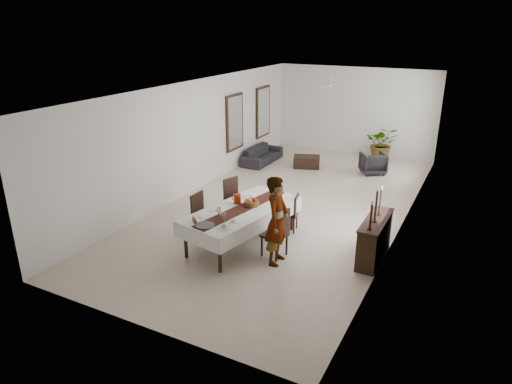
% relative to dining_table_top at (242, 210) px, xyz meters
% --- Properties ---
extents(floor, '(6.00, 12.00, 0.00)m').
position_rel_dining_table_top_xyz_m(floor, '(0.04, 2.59, -0.81)').
color(floor, beige).
rests_on(floor, ground).
extents(ceiling, '(6.00, 12.00, 0.02)m').
position_rel_dining_table_top_xyz_m(ceiling, '(0.04, 2.59, 2.39)').
color(ceiling, white).
rests_on(ceiling, wall_back).
extents(wall_back, '(6.00, 0.02, 3.20)m').
position_rel_dining_table_top_xyz_m(wall_back, '(0.04, 8.59, 0.79)').
color(wall_back, white).
rests_on(wall_back, floor).
extents(wall_front, '(6.00, 0.02, 3.20)m').
position_rel_dining_table_top_xyz_m(wall_front, '(0.04, -3.41, 0.79)').
color(wall_front, white).
rests_on(wall_front, floor).
extents(wall_left, '(0.02, 12.00, 3.20)m').
position_rel_dining_table_top_xyz_m(wall_left, '(-2.96, 2.59, 0.79)').
color(wall_left, white).
rests_on(wall_left, floor).
extents(wall_right, '(0.02, 12.00, 3.20)m').
position_rel_dining_table_top_xyz_m(wall_right, '(3.04, 2.59, 0.79)').
color(wall_right, white).
rests_on(wall_right, floor).
extents(dining_table_top, '(1.61, 2.83, 0.06)m').
position_rel_dining_table_top_xyz_m(dining_table_top, '(0.00, 0.00, 0.00)').
color(dining_table_top, black).
rests_on(dining_table_top, table_leg_fl).
extents(table_leg_fl, '(0.09, 0.09, 0.78)m').
position_rel_dining_table_top_xyz_m(table_leg_fl, '(-0.73, -1.15, -0.42)').
color(table_leg_fl, black).
rests_on(table_leg_fl, floor).
extents(table_leg_fr, '(0.09, 0.09, 0.78)m').
position_rel_dining_table_top_xyz_m(table_leg_fr, '(0.23, -1.34, -0.42)').
color(table_leg_fr, black).
rests_on(table_leg_fr, floor).
extents(table_leg_bl, '(0.09, 0.09, 0.78)m').
position_rel_dining_table_top_xyz_m(table_leg_bl, '(-0.23, 1.34, -0.42)').
color(table_leg_bl, black).
rests_on(table_leg_bl, floor).
extents(table_leg_br, '(0.09, 0.09, 0.78)m').
position_rel_dining_table_top_xyz_m(table_leg_br, '(0.73, 1.15, -0.42)').
color(table_leg_br, black).
rests_on(table_leg_br, floor).
extents(tablecloth_top, '(1.84, 3.07, 0.01)m').
position_rel_dining_table_top_xyz_m(tablecloth_top, '(0.00, 0.00, 0.03)').
color(tablecloth_top, white).
rests_on(tablecloth_top, dining_table_top).
extents(tablecloth_drape_left, '(0.57, 2.81, 0.33)m').
position_rel_dining_table_top_xyz_m(tablecloth_drape_left, '(-0.64, 0.13, -0.13)').
color(tablecloth_drape_left, silver).
rests_on(tablecloth_drape_left, dining_table_top).
extents(tablecloth_drape_right, '(0.57, 2.81, 0.33)m').
position_rel_dining_table_top_xyz_m(tablecloth_drape_right, '(0.64, -0.13, -0.13)').
color(tablecloth_drape_right, white).
rests_on(tablecloth_drape_right, dining_table_top).
extents(tablecloth_drape_near, '(1.29, 0.27, 0.33)m').
position_rel_dining_table_top_xyz_m(tablecloth_drape_near, '(-0.28, -1.40, -0.13)').
color(tablecloth_drape_near, white).
rests_on(tablecloth_drape_near, dining_table_top).
extents(tablecloth_drape_far, '(1.29, 0.27, 0.33)m').
position_rel_dining_table_top_xyz_m(tablecloth_drape_far, '(0.28, 1.40, -0.13)').
color(tablecloth_drape_far, white).
rests_on(tablecloth_drape_far, dining_table_top).
extents(table_runner, '(0.92, 2.80, 0.00)m').
position_rel_dining_table_top_xyz_m(table_runner, '(-0.00, 0.00, 0.04)').
color(table_runner, '#512217').
rests_on(table_runner, tablecloth_top).
extents(red_pitcher, '(0.20, 0.20, 0.22)m').
position_rel_dining_table_top_xyz_m(red_pitcher, '(-0.24, 0.22, 0.15)').
color(red_pitcher, maroon).
rests_on(red_pitcher, tablecloth_top).
extents(pitcher_handle, '(0.14, 0.05, 0.13)m').
position_rel_dining_table_top_xyz_m(pitcher_handle, '(-0.33, 0.24, 0.15)').
color(pitcher_handle, maroon).
rests_on(pitcher_handle, red_pitcher).
extents(wine_glass_near, '(0.08, 0.08, 0.19)m').
position_rel_dining_table_top_xyz_m(wine_glass_near, '(-0.01, -0.73, 0.13)').
color(wine_glass_near, white).
rests_on(wine_glass_near, tablecloth_top).
extents(wine_glass_mid, '(0.08, 0.08, 0.19)m').
position_rel_dining_table_top_xyz_m(wine_glass_mid, '(-0.23, -0.58, 0.13)').
color(wine_glass_mid, silver).
rests_on(wine_glass_mid, tablecloth_top).
extents(teacup_right, '(0.10, 0.10, 0.07)m').
position_rel_dining_table_top_xyz_m(teacup_right, '(0.20, -0.72, 0.07)').
color(teacup_right, white).
rests_on(teacup_right, saucer_right).
extents(saucer_right, '(0.17, 0.17, 0.01)m').
position_rel_dining_table_top_xyz_m(saucer_right, '(0.20, -0.72, 0.05)').
color(saucer_right, white).
rests_on(saucer_right, tablecloth_top).
extents(teacup_left, '(0.10, 0.10, 0.07)m').
position_rel_dining_table_top_xyz_m(teacup_left, '(-0.40, -0.32, 0.07)').
color(teacup_left, silver).
rests_on(teacup_left, saucer_left).
extents(saucer_left, '(0.17, 0.17, 0.01)m').
position_rel_dining_table_top_xyz_m(saucer_left, '(-0.40, -0.32, 0.05)').
color(saucer_left, white).
rests_on(saucer_left, tablecloth_top).
extents(plate_near_right, '(0.27, 0.27, 0.02)m').
position_rel_dining_table_top_xyz_m(plate_near_right, '(0.17, -1.05, 0.05)').
color(plate_near_right, silver).
rests_on(plate_near_right, tablecloth_top).
extents(bread_near_right, '(0.10, 0.10, 0.10)m').
position_rel_dining_table_top_xyz_m(bread_near_right, '(0.17, -1.05, 0.08)').
color(bread_near_right, tan).
rests_on(bread_near_right, plate_near_right).
extents(plate_near_left, '(0.27, 0.27, 0.02)m').
position_rel_dining_table_top_xyz_m(plate_near_left, '(-0.49, -0.75, 0.05)').
color(plate_near_left, white).
rests_on(plate_near_left, tablecloth_top).
extents(plate_far_left, '(0.27, 0.27, 0.02)m').
position_rel_dining_table_top_xyz_m(plate_far_left, '(-0.23, 0.67, 0.05)').
color(plate_far_left, white).
rests_on(plate_far_left, tablecloth_top).
extents(serving_tray, '(0.40, 0.40, 0.02)m').
position_rel_dining_table_top_xyz_m(serving_tray, '(-0.23, -1.14, 0.05)').
color(serving_tray, '#38383D').
rests_on(serving_tray, tablecloth_top).
extents(jam_jar_a, '(0.07, 0.07, 0.08)m').
position_rel_dining_table_top_xyz_m(jam_jar_a, '(-0.47, -1.13, 0.08)').
color(jam_jar_a, brown).
rests_on(jam_jar_a, tablecloth_top).
extents(jam_jar_b, '(0.07, 0.07, 0.08)m').
position_rel_dining_table_top_xyz_m(jam_jar_b, '(-0.57, -1.04, 0.08)').
color(jam_jar_b, '#9B5816').
rests_on(jam_jar_b, tablecloth_top).
extents(fruit_basket, '(0.33, 0.33, 0.11)m').
position_rel_dining_table_top_xyz_m(fruit_basket, '(0.11, 0.26, 0.10)').
color(fruit_basket, brown).
rests_on(fruit_basket, tablecloth_top).
extents(fruit_red, '(0.10, 0.10, 0.10)m').
position_rel_dining_table_top_xyz_m(fruit_red, '(0.15, 0.28, 0.18)').
color(fruit_red, maroon).
rests_on(fruit_red, fruit_basket).
extents(fruit_green, '(0.09, 0.09, 0.09)m').
position_rel_dining_table_top_xyz_m(fruit_green, '(0.07, 0.30, 0.18)').
color(fruit_green, '#457723').
rests_on(fruit_green, fruit_basket).
extents(fruit_yellow, '(0.09, 0.09, 0.09)m').
position_rel_dining_table_top_xyz_m(fruit_yellow, '(0.10, 0.21, 0.18)').
color(fruit_yellow, yellow).
rests_on(fruit_yellow, fruit_basket).
extents(chair_right_near_seat, '(0.54, 0.54, 0.05)m').
position_rel_dining_table_top_xyz_m(chair_right_near_seat, '(0.90, -0.21, -0.32)').
color(chair_right_near_seat, black).
rests_on(chair_right_near_seat, chair_right_near_leg_fl).
extents(chair_right_near_leg_fl, '(0.05, 0.05, 0.46)m').
position_rel_dining_table_top_xyz_m(chair_right_near_leg_fl, '(1.05, -0.43, -0.58)').
color(chair_right_near_leg_fl, black).
rests_on(chair_right_near_leg_fl, floor).
extents(chair_right_near_leg_fr, '(0.05, 0.05, 0.46)m').
position_rel_dining_table_top_xyz_m(chair_right_near_leg_fr, '(1.12, -0.06, -0.58)').
color(chair_right_near_leg_fr, black).
rests_on(chair_right_near_leg_fr, floor).
extents(chair_right_near_leg_bl, '(0.05, 0.05, 0.46)m').
position_rel_dining_table_top_xyz_m(chair_right_near_leg_bl, '(0.67, -0.36, -0.58)').
color(chair_right_near_leg_bl, black).
rests_on(chair_right_near_leg_bl, floor).
extents(chair_right_near_leg_br, '(0.05, 0.05, 0.46)m').
position_rel_dining_table_top_xyz_m(chair_right_near_leg_br, '(0.75, 0.02, -0.58)').
color(chair_right_near_leg_br, black).
rests_on(chair_right_near_leg_br, floor).
extents(chair_right_near_back, '(0.13, 0.46, 0.59)m').
position_rel_dining_table_top_xyz_m(chair_right_near_back, '(1.10, -0.25, -0.01)').
color(chair_right_near_back, black).
rests_on(chair_right_near_back, chair_right_near_seat).
extents(chair_right_far_seat, '(0.45, 0.45, 0.04)m').
position_rel_dining_table_top_xyz_m(chair_right_far_seat, '(0.67, 1.10, -0.40)').
color(chair_right_far_seat, black).
rests_on(chair_right_far_seat, chair_right_far_leg_fl).
extents(chair_right_far_leg_fl, '(0.05, 0.05, 0.38)m').
position_rel_dining_table_top_xyz_m(chair_right_far_leg_fl, '(0.85, 0.97, -0.61)').
color(chair_right_far_leg_fl, black).
rests_on(chair_right_far_leg_fl, floor).
extents(chair_right_far_leg_fr, '(0.05, 0.05, 0.38)m').
position_rel_dining_table_top_xyz_m(chair_right_far_leg_fr, '(0.79, 1.29, -0.61)').
color(chair_right_far_leg_fr, black).
rests_on(chair_right_far_leg_fr, floor).
extents(chair_right_far_leg_bl, '(0.05, 0.05, 0.38)m').
position_rel_dining_table_top_xyz_m(chair_right_far_leg_bl, '(0.54, 0.92, -0.61)').
color(chair_right_far_leg_bl, black).
rests_on(chair_right_far_leg_bl, floor).
extents(chair_right_far_leg_br, '(0.05, 0.05, 0.38)m').
position_rel_dining_table_top_xyz_m(chair_right_far_leg_br, '(0.48, 1.23, -0.61)').
color(chair_right_far_leg_br, black).
rests_on(chair_right_far_leg_br, floor).
extents(chair_right_far_back, '(0.11, 0.39, 0.50)m').
position_rel_dining_table_top_xyz_m(chair_right_far_back, '(0.84, 1.13, -0.13)').
color(chair_right_far_back, black).
rests_on(chair_right_far_back, chair_right_far_seat).
extents(chair_left_near_seat, '(0.47, 0.47, 0.05)m').
position_rel_dining_table_top_xyz_m(chair_left_near_seat, '(-0.83, -0.22, -0.32)').
color(chair_left_near_seat, black).
rests_on(chair_left_near_seat, chair_left_near_leg_fl).
extents(chair_left_near_leg_fl, '(0.05, 0.05, 0.46)m').
position_rel_dining_table_top_xyz_m(chair_left_near_leg_fl, '(-1.02, -0.03, -0.58)').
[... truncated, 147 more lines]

